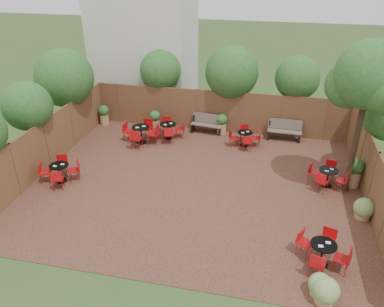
# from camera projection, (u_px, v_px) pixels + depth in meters

# --- Properties ---
(ground) EXTENTS (80.00, 80.00, 0.00)m
(ground) POSITION_uv_depth(u_px,v_px,m) (196.00, 184.00, 14.23)
(ground) COLOR #354F23
(ground) RESTS_ON ground
(courtyard_paving) EXTENTS (12.00, 10.00, 0.02)m
(courtyard_paving) POSITION_uv_depth(u_px,v_px,m) (196.00, 184.00, 14.22)
(courtyard_paving) COLOR #321A14
(courtyard_paving) RESTS_ON ground
(fence_back) EXTENTS (12.00, 0.08, 2.00)m
(fence_back) POSITION_uv_depth(u_px,v_px,m) (218.00, 111.00, 18.08)
(fence_back) COLOR #4F2C1D
(fence_back) RESTS_ON ground
(fence_left) EXTENTS (0.08, 10.00, 2.00)m
(fence_left) POSITION_uv_depth(u_px,v_px,m) (47.00, 145.00, 14.91)
(fence_left) COLOR #4F2C1D
(fence_left) RESTS_ON ground
(fence_right) EXTENTS (0.08, 10.00, 2.00)m
(fence_right) POSITION_uv_depth(u_px,v_px,m) (373.00, 179.00, 12.61)
(fence_right) COLOR #4F2C1D
(fence_right) RESTS_ON ground
(neighbour_building) EXTENTS (5.00, 4.00, 8.00)m
(neighbour_building) POSITION_uv_depth(u_px,v_px,m) (145.00, 31.00, 20.14)
(neighbour_building) COLOR beige
(neighbour_building) RESTS_ON ground
(overhang_foliage) EXTENTS (15.45, 10.29, 2.58)m
(overhang_foliage) POSITION_uv_depth(u_px,v_px,m) (165.00, 85.00, 16.21)
(overhang_foliage) COLOR #21511A
(overhang_foliage) RESTS_ON ground
(courtyard_tree) EXTENTS (2.48, 2.38, 5.38)m
(courtyard_tree) POSITION_uv_depth(u_px,v_px,m) (369.00, 80.00, 11.92)
(courtyard_tree) COLOR black
(courtyard_tree) RESTS_ON courtyard_paving
(park_bench_left) EXTENTS (1.52, 0.67, 0.91)m
(park_bench_left) POSITION_uv_depth(u_px,v_px,m) (207.00, 123.00, 18.08)
(park_bench_left) COLOR brown
(park_bench_left) RESTS_ON courtyard_paving
(park_bench_right) EXTENTS (1.54, 0.53, 0.94)m
(park_bench_right) POSITION_uv_depth(u_px,v_px,m) (285.00, 130.00, 17.39)
(park_bench_right) COLOR brown
(park_bench_right) RESTS_ON courtyard_paving
(bistro_tables) EXTENTS (11.18, 8.39, 0.91)m
(bistro_tables) POSITION_uv_depth(u_px,v_px,m) (194.00, 158.00, 15.14)
(bistro_tables) COLOR black
(bistro_tables) RESTS_ON courtyard_paving
(planters) EXTENTS (11.88, 4.14, 1.13)m
(planters) POSITION_uv_depth(u_px,v_px,m) (213.00, 133.00, 16.85)
(planters) COLOR #A67953
(planters) RESTS_ON courtyard_paving
(low_shrubs) EXTENTS (2.23, 4.45, 0.71)m
(low_shrubs) POSITION_uv_depth(u_px,v_px,m) (341.00, 255.00, 10.38)
(low_shrubs) COLOR #A67953
(low_shrubs) RESTS_ON courtyard_paving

